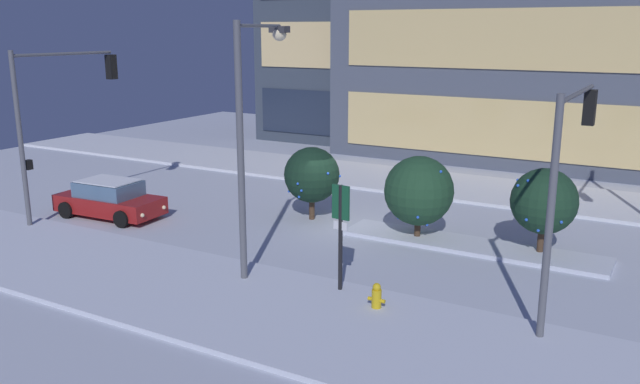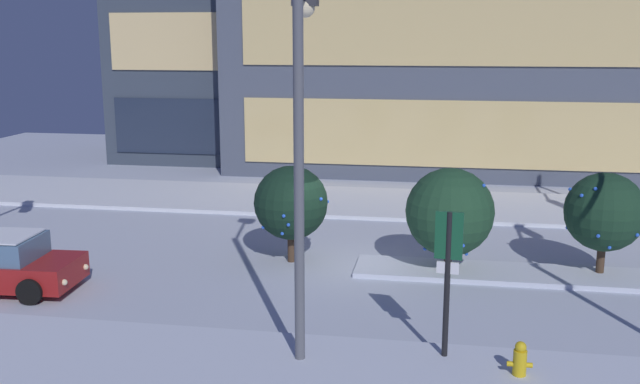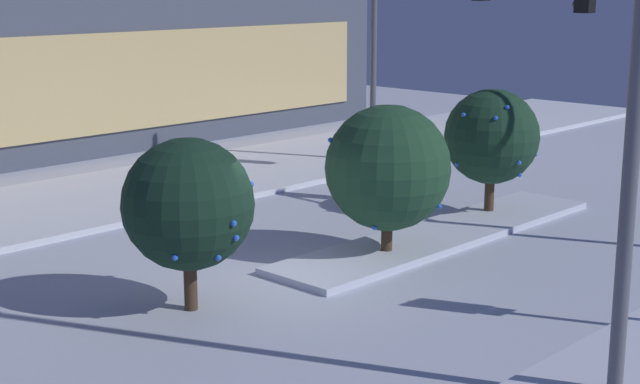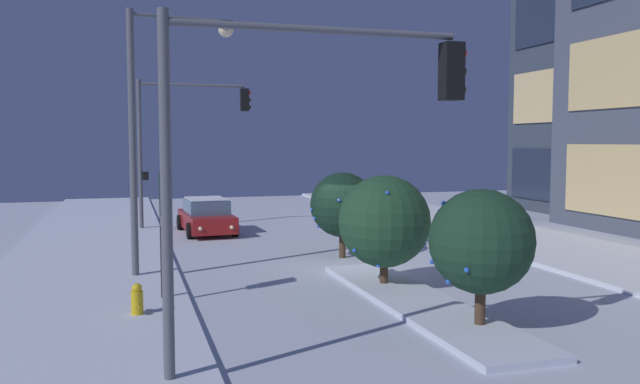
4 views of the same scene
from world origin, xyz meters
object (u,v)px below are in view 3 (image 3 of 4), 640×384
decorated_tree_left_of_median (188,205)px  traffic_light_corner_far_right (417,20)px  decorated_tree_right_of_median (388,168)px  street_lamp_arched (574,13)px  decorated_tree_median (492,137)px

decorated_tree_left_of_median → traffic_light_corner_far_right: bearing=21.2°
decorated_tree_right_of_median → decorated_tree_left_of_median: bearing=175.1°
street_lamp_arched → decorated_tree_median: street_lamp_arched is taller
street_lamp_arched → decorated_tree_left_of_median: street_lamp_arched is taller
decorated_tree_right_of_median → street_lamp_arched: bearing=-119.4°
decorated_tree_left_of_median → decorated_tree_right_of_median: decorated_tree_right_of_median is taller
traffic_light_corner_far_right → decorated_tree_right_of_median: (-7.03, -4.87, -2.44)m
traffic_light_corner_far_right → decorated_tree_left_of_median: size_ratio=2.12×
decorated_tree_median → decorated_tree_left_of_median: decorated_tree_median is taller
decorated_tree_median → traffic_light_corner_far_right: bearing=57.1°
traffic_light_corner_far_right → decorated_tree_median: (-2.89, -4.46, -2.37)m
traffic_light_corner_far_right → decorated_tree_median: traffic_light_corner_far_right is taller
street_lamp_arched → decorated_tree_left_of_median: size_ratio=2.62×
street_lamp_arched → decorated_tree_right_of_median: bearing=-37.4°
decorated_tree_left_of_median → decorated_tree_right_of_median: bearing=-4.9°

